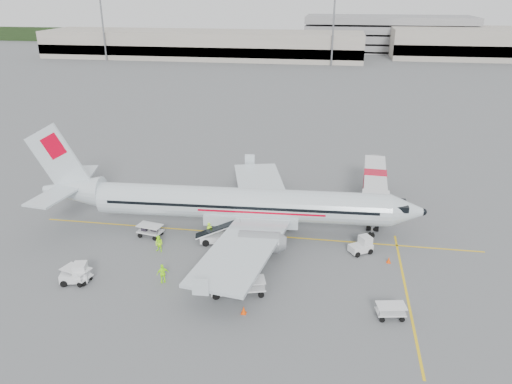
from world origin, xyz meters
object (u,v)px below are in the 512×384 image
(jet_bridge, at_px, (374,190))
(tug_mid, at_px, (226,284))
(aircraft, at_px, (242,183))
(tug_fore, at_px, (361,245))
(tug_aft, at_px, (74,273))
(belt_loader, at_px, (220,229))

(jet_bridge, relative_size, tug_mid, 6.72)
(aircraft, bearing_deg, tug_fore, -14.97)
(tug_fore, bearing_deg, tug_mid, -175.05)
(jet_bridge, relative_size, tug_aft, 7.11)
(tug_fore, distance_m, tug_aft, 25.32)
(tug_mid, bearing_deg, tug_aft, 164.39)
(tug_fore, height_order, tug_aft, tug_aft)
(jet_bridge, relative_size, tug_fore, 7.77)
(jet_bridge, relative_size, belt_loader, 3.09)
(jet_bridge, xyz_separation_m, belt_loader, (-14.95, -10.67, -0.70))
(aircraft, relative_size, tug_mid, 15.78)
(jet_bridge, xyz_separation_m, tug_fore, (-1.64, -10.67, -1.32))
(tug_aft, bearing_deg, tug_fore, 6.99)
(tug_mid, bearing_deg, tug_fore, 20.82)
(jet_bridge, bearing_deg, belt_loader, -141.69)
(aircraft, height_order, belt_loader, aircraft)
(aircraft, height_order, tug_fore, aircraft)
(jet_bridge, height_order, belt_loader, jet_bridge)
(belt_loader, relative_size, tug_aft, 2.30)
(aircraft, relative_size, jet_bridge, 2.35)
(aircraft, xyz_separation_m, belt_loader, (-1.66, -2.50, -3.81))
(tug_fore, bearing_deg, belt_loader, 146.79)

